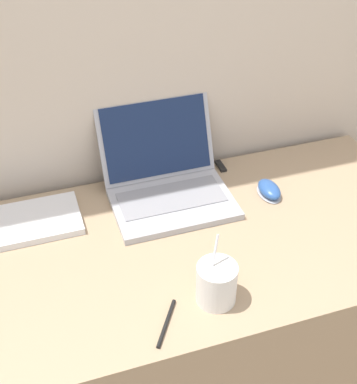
% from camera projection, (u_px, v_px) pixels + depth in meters
% --- Properties ---
extents(wall_back, '(7.00, 0.04, 2.50)m').
position_uv_depth(wall_back, '(136.00, 2.00, 1.39)').
color(wall_back, beige).
rests_on(wall_back, ground_plane).
extents(desk, '(1.46, 0.67, 0.73)m').
position_uv_depth(desk, '(181.00, 329.00, 1.65)').
color(desk, tan).
rests_on(desk, ground_plane).
extents(laptop, '(0.35, 0.34, 0.25)m').
position_uv_depth(laptop, '(167.00, 178.00, 1.56)').
color(laptop, '#ADADB2').
rests_on(laptop, desk).
extents(drink_cup, '(0.10, 0.10, 0.18)m').
position_uv_depth(drink_cup, '(216.00, 283.00, 1.24)').
color(drink_cup, white).
rests_on(drink_cup, desk).
extents(computer_mouse, '(0.06, 0.10, 0.04)m').
position_uv_depth(computer_mouse, '(269.00, 190.00, 1.59)').
color(computer_mouse, '#B2B2B7').
rests_on(computer_mouse, desk).
extents(external_keyboard, '(0.37, 0.18, 0.02)m').
position_uv_depth(external_keyboard, '(12.00, 225.00, 1.47)').
color(external_keyboard, silver).
rests_on(external_keyboard, desk).
extents(usb_stick, '(0.02, 0.06, 0.01)m').
position_uv_depth(usb_stick, '(221.00, 166.00, 1.71)').
color(usb_stick, black).
rests_on(usb_stick, desk).
extents(pen, '(0.08, 0.12, 0.01)m').
position_uv_depth(pen, '(166.00, 323.00, 1.21)').
color(pen, black).
rests_on(pen, desk).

